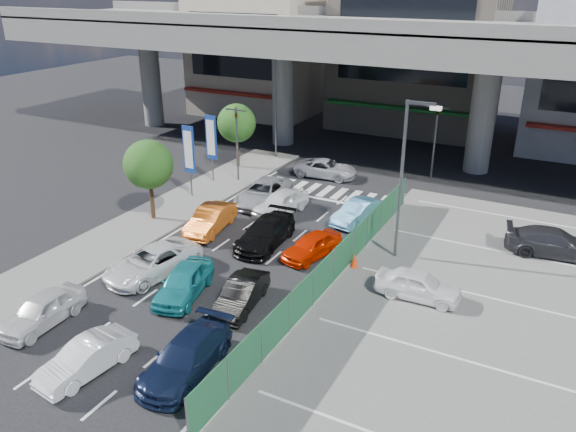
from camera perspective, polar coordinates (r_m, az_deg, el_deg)
The scene contains 31 objects.
ground at distance 27.09m, azimuth -7.54°, elevation -6.12°, with size 120.00×120.00×0.00m, color black.
parking_lot at distance 25.03m, azimuth 16.81°, elevation -9.59°, with size 12.00×28.00×0.06m, color #5B5B59.
sidewalk_left at distance 33.85m, azimuth -13.46°, elevation -0.27°, with size 4.00×30.00×0.12m, color #5B5B59.
fence_run at distance 25.10m, azimuth 3.73°, elevation -6.13°, with size 0.16×22.00×1.80m, color #1E5A34, non-canonical shape.
expressway at distance 43.63m, azimuth 9.20°, elevation 17.12°, with size 64.00×14.00×10.75m.
building_west at distance 59.59m, azimuth -2.89°, elevation 16.73°, with size 12.00×10.90×13.00m.
building_center at distance 54.21m, azimuth 13.08°, elevation 16.61°, with size 14.00×10.90×15.00m.
traffic_light_left at distance 38.21m, azimuth -5.26°, elevation 9.11°, with size 1.60×1.24×5.20m.
traffic_light_right at distance 40.11m, azimuth 14.85°, elevation 9.11°, with size 1.60×1.24×5.20m.
street_lamp_right at distance 27.33m, azimuth 11.88°, elevation 4.78°, with size 1.65×0.22×8.00m.
street_lamp_left at distance 43.12m, azimuth -1.07°, elevation 11.95°, with size 1.65×0.22×8.00m.
signboard_near at distance 35.85m, azimuth -10.03°, elevation 6.46°, with size 0.80×0.14×4.70m.
signboard_far at distance 38.39m, azimuth -7.81°, elevation 7.71°, with size 0.80×0.14×4.70m.
tree_near at distance 32.71m, azimuth -14.00°, elevation 5.08°, with size 2.80×2.80×4.80m.
tree_far at distance 41.22m, azimuth -5.25°, elevation 9.37°, with size 2.80×2.80×4.80m.
van_white_back_left at distance 25.22m, azimuth -23.73°, elevation -8.76°, with size 1.55×3.86×1.31m, color silver.
hatch_white_back_mid at distance 21.88m, azimuth -19.78°, elevation -13.43°, with size 1.30×3.73×1.23m, color white.
minivan_navy_back at distance 20.96m, azimuth -10.32°, elevation -13.91°, with size 1.84×4.53×1.32m, color #0F1934.
sedan_white_mid_left at distance 27.47m, azimuth -13.58°, elevation -4.56°, with size 2.26×4.91×1.36m, color white.
taxi_teal_mid at distance 25.46m, azimuth -10.54°, elevation -6.60°, with size 1.63×4.05×1.38m, color teal.
hatch_black_mid_right at distance 24.37m, azimuth -4.76°, elevation -7.91°, with size 1.30×3.73×1.23m, color black.
taxi_orange_left at distance 31.55m, azimuth -7.87°, elevation -0.34°, with size 1.46×4.19×1.38m, color orange.
sedan_black_mid at distance 29.67m, azimuth -2.30°, elevation -1.71°, with size 1.93×4.76×1.38m, color black.
taxi_orange_right at distance 28.44m, azimuth 2.44°, elevation -3.03°, with size 1.45×3.61×1.23m, color red.
wagon_silver_front_left at distance 35.18m, azimuth -2.50°, elevation 2.39°, with size 2.29×4.97×1.38m, color #9FA1A6.
sedan_white_front_mid at distance 33.59m, azimuth -0.76°, elevation 1.38°, with size 1.63×4.05×1.38m, color white.
kei_truck_front_right at distance 32.64m, azimuth 7.11°, elevation 0.43°, with size 1.35×3.88×1.28m, color #5491C1.
crossing_wagon_silver at distance 39.97m, azimuth 3.85°, elevation 4.83°, with size 2.05×4.45×1.24m, color silver.
parked_sedan_white at distance 25.44m, azimuth 13.09°, elevation -6.83°, with size 1.51×3.75×1.28m, color white.
parked_sedan_dgrey at distance 31.48m, azimuth 25.44°, elevation -2.45°, with size 1.93×4.74×1.38m, color #292A2E.
traffic_cone at distance 27.60m, azimuth 6.76°, elevation -4.47°, with size 0.38×0.38×0.74m, color #FA3C0D.
Camera 1 is at (13.99, -19.10, 13.17)m, focal length 35.00 mm.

